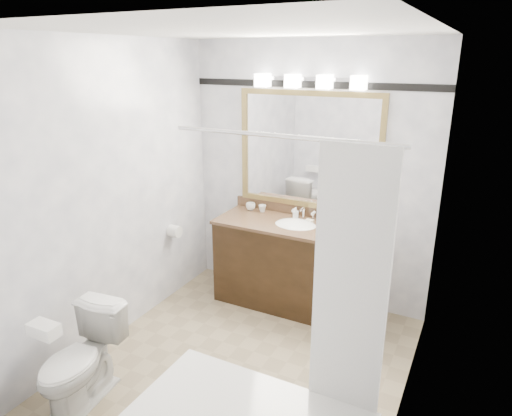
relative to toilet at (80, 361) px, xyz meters
name	(u,v)px	position (x,y,z in m)	size (l,w,h in m)	color
room	(243,217)	(0.81, 0.89, 0.91)	(2.42, 2.62, 2.52)	tan
vanity	(294,264)	(0.81, 1.91, 0.10)	(1.53, 0.58, 0.97)	black
mirror	(308,151)	(0.81, 2.18, 1.16)	(1.40, 0.04, 1.10)	olive
vanity_light_bar	(309,81)	(0.81, 2.12, 1.79)	(1.02, 0.14, 0.12)	silver
accent_stripe	(311,84)	(0.81, 2.19, 1.76)	(2.40, 0.01, 0.06)	black
tp_roll	(175,231)	(-0.33, 1.56, 0.36)	(0.12, 0.12, 0.11)	white
toilet	(80,361)	(0.00, 0.00, 0.00)	(0.38, 0.67, 0.68)	white
tissue_box	(44,330)	(0.00, -0.23, 0.38)	(0.20, 0.11, 0.08)	white
coffee_maker	(348,213)	(1.29, 1.94, 0.69)	(0.18, 0.23, 0.35)	black
cup_left	(251,206)	(0.24, 2.09, 0.55)	(0.09, 0.09, 0.07)	white
cup_right	(262,208)	(0.37, 2.09, 0.54)	(0.08, 0.08, 0.07)	white
soap_bottle_a	(296,213)	(0.75, 2.06, 0.57)	(0.05, 0.05, 0.11)	white
soap_bar	(310,221)	(0.90, 2.03, 0.52)	(0.08, 0.05, 0.02)	beige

